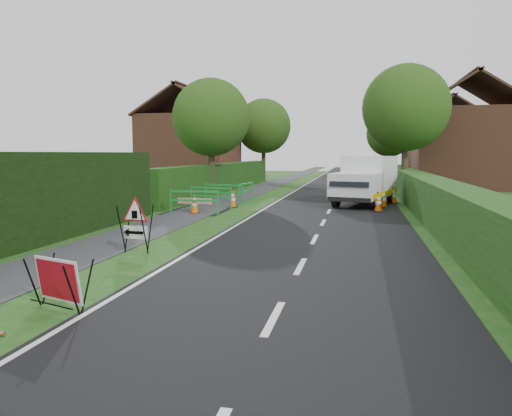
{
  "coord_description": "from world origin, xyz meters",
  "views": [
    {
      "loc": [
        3.7,
        -9.61,
        2.46
      ],
      "look_at": [
        1.09,
        3.05,
        1.04
      ],
      "focal_mm": 35.0,
      "sensor_mm": 36.0,
      "label": 1
    }
  ],
  "objects": [
    {
      "name": "ped_barrier_3",
      "position": [
        -1.92,
        15.09,
        0.63
      ],
      "size": [
        0.58,
        2.09,
        1.0
      ],
      "rotation": [
        0.0,
        0.0,
        1.46
      ],
      "color": "#188430",
      "rests_on": "ground"
    },
    {
      "name": "traffic_cone_4",
      "position": [
        -1.9,
        12.28,
        0.39
      ],
      "size": [
        0.38,
        0.38,
        0.79
      ],
      "color": "black",
      "rests_on": "ground"
    },
    {
      "name": "tree_fe",
      "position": [
        6.4,
        38.0,
        4.22
      ],
      "size": [
        4.2,
        4.2,
        6.33
      ],
      "color": "#2D2116",
      "rests_on": "ground"
    },
    {
      "name": "house_west",
      "position": [
        -10.0,
        30.0,
        2.9
      ],
      "size": [
        7.5,
        7.4,
        7.88
      ],
      "color": "brown",
      "rests_on": "ground"
    },
    {
      "name": "road_surface",
      "position": [
        2.5,
        35.0,
        0.0
      ],
      "size": [
        6.0,
        90.0,
        0.02
      ],
      "primitive_type": "cube",
      "color": "black",
      "rests_on": "ground"
    },
    {
      "name": "traffic_cone_1",
      "position": [
        4.83,
        13.81,
        0.39
      ],
      "size": [
        0.38,
        0.38,
        0.79
      ],
      "color": "black",
      "rests_on": "ground"
    },
    {
      "name": "litter_can",
      "position": [
        -1.01,
        -3.92,
        0.0
      ],
      "size": [
        0.12,
        0.07,
        0.07
      ],
      "primitive_type": "cylinder",
      "rotation": [
        0.0,
        1.57,
        0.0
      ],
      "color": "#BF7F4C",
      "rests_on": "ground"
    },
    {
      "name": "ped_barrier_0",
      "position": [
        -2.85,
        9.67,
        0.63
      ],
      "size": [
        2.07,
        0.42,
        1.0
      ],
      "rotation": [
        0.0,
        0.0,
        0.04
      ],
      "color": "#188430",
      "rests_on": "ground"
    },
    {
      "name": "tree_nw",
      "position": [
        -4.6,
        18.0,
        4.48
      ],
      "size": [
        4.4,
        4.4,
        6.7
      ],
      "color": "#2D2116",
      "rests_on": "ground"
    },
    {
      "name": "tree_fw",
      "position": [
        -4.6,
        34.0,
        4.83
      ],
      "size": [
        4.8,
        4.8,
        7.24
      ],
      "color": "#2D2116",
      "rests_on": "ground"
    },
    {
      "name": "hedge_west_far",
      "position": [
        -5.0,
        22.0,
        0.0
      ],
      "size": [
        1.0,
        24.0,
        1.8
      ],
      "primitive_type": "cube",
      "color": "#14380F",
      "rests_on": "ground"
    },
    {
      "name": "house_east_b",
      "position": [
        12.0,
        42.0,
        2.9
      ],
      "size": [
        7.5,
        7.4,
        7.88
      ],
      "color": "brown",
      "rests_on": "ground"
    },
    {
      "name": "works_van",
      "position": [
        4.04,
        14.74,
        1.23
      ],
      "size": [
        3.27,
        5.42,
        2.32
      ],
      "rotation": [
        0.0,
        0.0,
        -0.28
      ],
      "color": "silver",
      "rests_on": "ground"
    },
    {
      "name": "ped_barrier_2",
      "position": [
        -2.73,
        13.84,
        0.63
      ],
      "size": [
        2.09,
        0.71,
        1.0
      ],
      "rotation": [
        0.0,
        0.0,
        -0.18
      ],
      "color": "#188430",
      "rests_on": "ground"
    },
    {
      "name": "traffic_cone_0",
      "position": [
        4.55,
        11.98,
        0.39
      ],
      "size": [
        0.38,
        0.38,
        0.79
      ],
      "color": "black",
      "rests_on": "ground"
    },
    {
      "name": "traffic_cone_3",
      "position": [
        -2.9,
        9.84,
        0.39
      ],
      "size": [
        0.38,
        0.38,
        0.79
      ],
      "color": "black",
      "rests_on": "ground"
    },
    {
      "name": "tree_ne",
      "position": [
        6.4,
        22.0,
        5.17
      ],
      "size": [
        5.2,
        5.2,
        7.79
      ],
      "color": "#2D2116",
      "rests_on": "ground"
    },
    {
      "name": "redwhite_plank",
      "position": [
        -3.11,
        10.49,
        0.0
      ],
      "size": [
        1.5,
        0.04,
        0.25
      ],
      "primitive_type": "cube",
      "rotation": [
        0.0,
        0.0,
        -0.0
      ],
      "color": "red",
      "rests_on": "ground"
    },
    {
      "name": "ped_barrier_1",
      "position": [
        -2.8,
        11.83,
        0.63
      ],
      "size": [
        2.09,
        0.72,
        1.0
      ],
      "rotation": [
        0.0,
        0.0,
        -0.18
      ],
      "color": "#188430",
      "rests_on": "ground"
    },
    {
      "name": "ground",
      "position": [
        0.0,
        0.0,
        0.0
      ],
      "size": [
        120.0,
        120.0,
        0.0
      ],
      "primitive_type": "plane",
      "color": "#1A4814",
      "rests_on": "ground"
    },
    {
      "name": "hedge_east",
      "position": [
        6.5,
        16.0,
        0.0
      ],
      "size": [
        1.2,
        50.0,
        1.5
      ],
      "primitive_type": "cube",
      "color": "#14380F",
      "rests_on": "ground"
    },
    {
      "name": "triangle_sign",
      "position": [
        -1.68,
        1.65,
        0.82
      ],
      "size": [
        0.9,
        0.9,
        1.18
      ],
      "rotation": [
        0.0,
        0.0,
        -0.13
      ],
      "color": "black",
      "rests_on": "ground"
    },
    {
      "name": "house_east_a",
      "position": [
        11.0,
        28.0,
        2.9
      ],
      "size": [
        7.5,
        7.4,
        7.88
      ],
      "color": "brown",
      "rests_on": "ground"
    },
    {
      "name": "red_rect_sign",
      "position": [
        -0.87,
        -2.77,
        0.48
      ],
      "size": [
        1.1,
        0.87,
        0.83
      ],
      "rotation": [
        0.0,
        0.0,
        -0.34
      ],
      "color": "black",
      "rests_on": "ground"
    },
    {
      "name": "footpath",
      "position": [
        -3.0,
        35.0,
        0.01
      ],
      "size": [
        2.0,
        90.0,
        0.02
      ],
      "primitive_type": "cube",
      "color": "#2D2D30",
      "rests_on": "ground"
    },
    {
      "name": "hatchback_car",
      "position": [
        2.99,
        27.97,
        0.56
      ],
      "size": [
        2.0,
        3.5,
        1.12
      ],
      "primitive_type": "imported",
      "rotation": [
        0.0,
        0.0,
        -0.22
      ],
      "color": "white",
      "rests_on": "ground"
    },
    {
      "name": "traffic_cone_2",
      "position": [
        5.42,
        15.81,
        0.39
      ],
      "size": [
        0.38,
        0.38,
        0.79
      ],
      "color": "black",
      "rests_on": "ground"
    }
  ]
}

